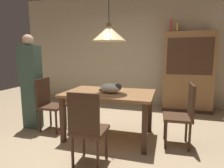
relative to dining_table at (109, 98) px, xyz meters
The scene contains 13 objects.
ground 0.75m from the dining_table, 92.45° to the right, with size 10.00×10.00×0.00m, color tan.
back_wall 2.42m from the dining_table, 90.39° to the left, with size 6.40×0.10×2.90m, color beige.
dining_table is the anchor object (origin of this frame).
chair_left_side 1.14m from the dining_table, behind, with size 0.40×0.40×0.93m.
chair_near_front 0.89m from the dining_table, 89.96° to the right, with size 0.40×0.40×0.93m.
chair_right_side 1.14m from the dining_table, ahead, with size 0.42×0.42×0.93m.
cat_sleeping 0.19m from the dining_table, 45.40° to the right, with size 0.40×0.30×0.16m.
pendant_lamp 1.01m from the dining_table, ahead, with size 0.52×0.52×1.30m.
hutch_bookcase 2.38m from the dining_table, 55.61° to the left, with size 1.12×0.45×1.85m.
book_red_tall 2.54m from the dining_table, 65.12° to the left, with size 0.04×0.22×0.28m, color #B73833.
book_brown_thick 2.55m from the dining_table, 63.52° to the left, with size 0.06×0.24×0.22m, color brown.
book_yellow_short 2.56m from the dining_table, 61.92° to the left, with size 0.04×0.20×0.18m, color gold.
person_standing 1.50m from the dining_table, behind, with size 0.36×0.22×1.69m.
Camera 1 is at (0.90, -2.50, 1.36)m, focal length 30.75 mm.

